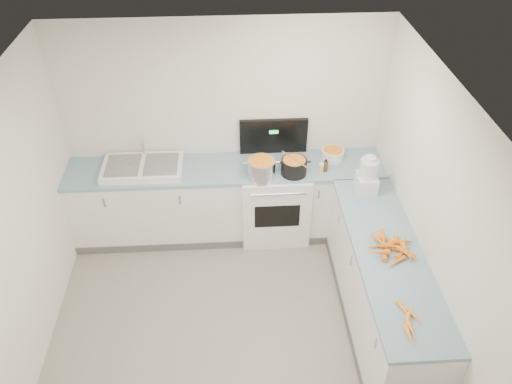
{
  "coord_description": "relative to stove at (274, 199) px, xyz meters",
  "views": [
    {
      "loc": [
        0.06,
        -2.79,
        4.11
      ],
      "look_at": [
        0.3,
        1.1,
        1.05
      ],
      "focal_mm": 35.0,
      "sensor_mm": 36.0,
      "label": 1
    }
  ],
  "objects": [
    {
      "name": "wooden_spoon",
      "position": [
        0.18,
        -0.15,
        0.65
      ],
      "size": [
        0.24,
        0.32,
        0.02
      ],
      "primitive_type": "cylinder",
      "rotation": [
        1.57,
        0.0,
        0.62
      ],
      "color": "#AD7A47",
      "rests_on": "black_pot"
    },
    {
      "name": "spice_jar",
      "position": [
        0.48,
        -0.13,
        0.51
      ],
      "size": [
        0.05,
        0.05,
        0.09
      ],
      "primitive_type": "cylinder",
      "color": "#E5B266",
      "rests_on": "counter_back"
    },
    {
      "name": "wall_left",
      "position": [
        -2.3,
        -1.69,
        0.78
      ],
      "size": [
        0.0,
        4.0,
        2.5
      ],
      "primitive_type": null,
      "rotation": [
        1.57,
        0.0,
        1.57
      ],
      "color": "silver",
      "rests_on": "ground"
    },
    {
      "name": "black_pot",
      "position": [
        0.18,
        -0.15,
        0.54
      ],
      "size": [
        0.3,
        0.3,
        0.2
      ],
      "primitive_type": "cylinder",
      "rotation": [
        0.0,
        0.0,
        -0.1
      ],
      "color": "black",
      "rests_on": "stove"
    },
    {
      "name": "carrot_pile",
      "position": [
        0.92,
        -1.37,
        0.5
      ],
      "size": [
        0.44,
        0.43,
        0.09
      ],
      "color": "orange",
      "rests_on": "counter_right"
    },
    {
      "name": "wall_back",
      "position": [
        -0.55,
        0.31,
        0.78
      ],
      "size": [
        3.5,
        0.0,
        2.5
      ],
      "primitive_type": null,
      "rotation": [
        1.57,
        0.0,
        0.0
      ],
      "color": "silver",
      "rests_on": "ground"
    },
    {
      "name": "counter_back",
      "position": [
        -0.55,
        0.01,
        -0.0
      ],
      "size": [
        3.5,
        0.62,
        0.94
      ],
      "color": "white",
      "rests_on": "ground"
    },
    {
      "name": "wall_right",
      "position": [
        1.2,
        -1.69,
        0.78
      ],
      "size": [
        0.0,
        4.0,
        2.5
      ],
      "primitive_type": null,
      "rotation": [
        1.57,
        0.0,
        -1.57
      ],
      "color": "silver",
      "rests_on": "ground"
    },
    {
      "name": "mixing_bowl",
      "position": [
        0.65,
        0.11,
        0.52
      ],
      "size": [
        0.28,
        0.28,
        0.12
      ],
      "primitive_type": "cylinder",
      "rotation": [
        0.0,
        0.0,
        0.11
      ],
      "color": "white",
      "rests_on": "counter_back"
    },
    {
      "name": "floor",
      "position": [
        -0.55,
        -1.69,
        -0.47
      ],
      "size": [
        3.5,
        4.0,
        0.0
      ],
      "primitive_type": null,
      "color": "gray",
      "rests_on": "ground"
    },
    {
      "name": "extract_bottle",
      "position": [
        0.53,
        -0.12,
        0.53
      ],
      "size": [
        0.05,
        0.05,
        0.13
      ],
      "primitive_type": "cylinder",
      "color": "#593319",
      "rests_on": "counter_back"
    },
    {
      "name": "counter_right",
      "position": [
        0.9,
        -1.39,
        -0.0
      ],
      "size": [
        0.62,
        2.2,
        0.94
      ],
      "color": "white",
      "rests_on": "ground"
    },
    {
      "name": "ceiling",
      "position": [
        -0.55,
        -1.69,
        2.03
      ],
      "size": [
        3.5,
        4.0,
        0.0
      ],
      "primitive_type": null,
      "rotation": [
        3.14,
        0.0,
        0.0
      ],
      "color": "silver",
      "rests_on": "ground"
    },
    {
      "name": "stove",
      "position": [
        0.0,
        0.0,
        0.0
      ],
      "size": [
        0.76,
        0.65,
        1.36
      ],
      "color": "white",
      "rests_on": "ground"
    },
    {
      "name": "sink",
      "position": [
        -1.45,
        0.02,
        0.5
      ],
      "size": [
        0.86,
        0.52,
        0.31
      ],
      "color": "white",
      "rests_on": "counter_back"
    },
    {
      "name": "peelings",
      "position": [
        -1.66,
        0.06,
        0.54
      ],
      "size": [
        0.23,
        0.27,
        0.01
      ],
      "color": "tan",
      "rests_on": "sink"
    },
    {
      "name": "steel_pot",
      "position": [
        -0.17,
        -0.17,
        0.56
      ],
      "size": [
        0.38,
        0.38,
        0.22
      ],
      "primitive_type": "cylinder",
      "rotation": [
        0.0,
        0.0,
        -0.33
      ],
      "color": "silver",
      "rests_on": "stove"
    },
    {
      "name": "peeled_carrots",
      "position": [
        0.83,
        -2.16,
        0.49
      ],
      "size": [
        0.18,
        0.43,
        0.04
      ],
      "color": "orange",
      "rests_on": "counter_right"
    },
    {
      "name": "food_processor",
      "position": [
        0.89,
        -0.47,
        0.64
      ],
      "size": [
        0.2,
        0.25,
        0.41
      ],
      "color": "white",
      "rests_on": "counter_right"
    }
  ]
}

